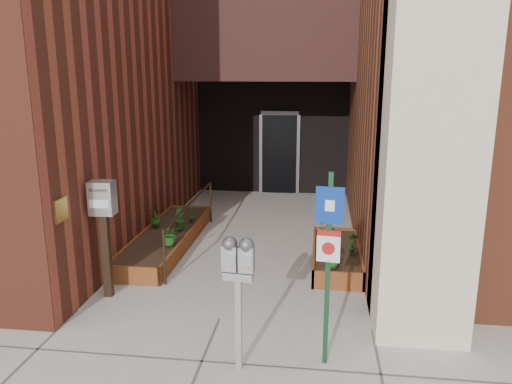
% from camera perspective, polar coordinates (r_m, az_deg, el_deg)
% --- Properties ---
extents(ground, '(80.00, 80.00, 0.00)m').
position_cam_1_polar(ground, '(6.88, -4.24, -14.31)').
color(ground, '#9E9991').
rests_on(ground, ground).
extents(planter_left, '(0.90, 3.60, 0.30)m').
position_cam_1_polar(planter_left, '(9.60, -10.16, -5.33)').
color(planter_left, brown).
rests_on(planter_left, ground).
extents(planter_right, '(0.80, 2.20, 0.30)m').
position_cam_1_polar(planter_right, '(8.72, 9.15, -7.27)').
color(planter_right, brown).
rests_on(planter_right, ground).
extents(handrail, '(0.04, 3.34, 0.90)m').
position_cam_1_polar(handrail, '(9.24, -7.44, -2.00)').
color(handrail, black).
rests_on(handrail, ground).
extents(parking_meter, '(0.35, 0.18, 1.54)m').
position_cam_1_polar(parking_meter, '(5.33, -2.04, -8.73)').
color(parking_meter, '#ADADAF').
rests_on(parking_meter, ground).
extents(sign_post, '(0.30, 0.09, 2.21)m').
position_cam_1_polar(sign_post, '(5.43, 8.28, -6.58)').
color(sign_post, '#14381F').
rests_on(sign_post, ground).
extents(payment_dropbox, '(0.36, 0.28, 1.73)m').
position_cam_1_polar(payment_dropbox, '(7.38, -17.04, -2.45)').
color(payment_dropbox, black).
rests_on(payment_dropbox, ground).
extents(shrub_left_a, '(0.45, 0.45, 0.37)m').
position_cam_1_polar(shrub_left_a, '(8.74, -9.78, -4.78)').
color(shrub_left_a, '#1E5819').
rests_on(shrub_left_a, planter_left).
extents(shrub_left_b, '(0.30, 0.30, 0.39)m').
position_cam_1_polar(shrub_left_b, '(9.57, -8.76, -3.04)').
color(shrub_left_b, '#1E5E1A').
rests_on(shrub_left_b, planter_left).
extents(shrub_left_c, '(0.22, 0.22, 0.34)m').
position_cam_1_polar(shrub_left_c, '(9.85, -11.40, -2.82)').
color(shrub_left_c, '#245317').
rests_on(shrub_left_c, planter_left).
extents(shrub_left_d, '(0.20, 0.20, 0.32)m').
position_cam_1_polar(shrub_left_d, '(10.09, -7.38, -2.35)').
color(shrub_left_d, '#195317').
rests_on(shrub_left_d, planter_left).
extents(shrub_right_a, '(0.27, 0.27, 0.36)m').
position_cam_1_polar(shrub_right_a, '(7.75, 8.84, -7.22)').
color(shrub_right_a, '#255919').
rests_on(shrub_right_a, planter_right).
extents(shrub_right_b, '(0.19, 0.19, 0.35)m').
position_cam_1_polar(shrub_right_b, '(8.39, 11.00, -5.70)').
color(shrub_right_b, '#195819').
rests_on(shrub_right_b, planter_right).
extents(shrub_right_c, '(0.39, 0.39, 0.31)m').
position_cam_1_polar(shrub_right_c, '(8.98, 8.14, -4.42)').
color(shrub_right_c, '#1A5E1E').
rests_on(shrub_right_c, planter_right).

